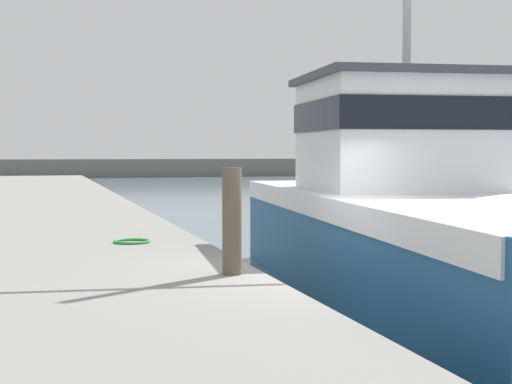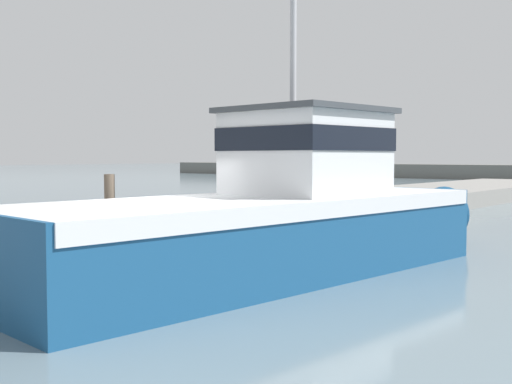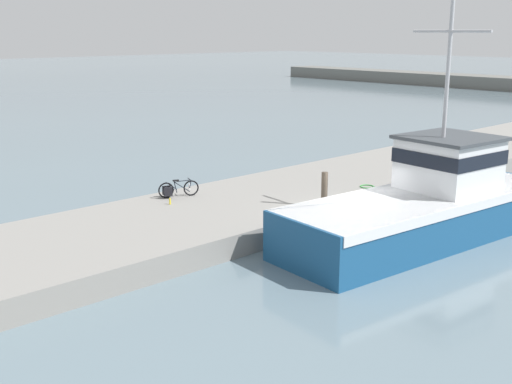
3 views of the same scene
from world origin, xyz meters
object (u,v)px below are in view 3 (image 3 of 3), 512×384
(water_bottle_on_curb, at_px, (170,201))
(mooring_post, at_px, (324,189))
(fishing_boat_main, at_px, (432,203))
(water_bottle_by_bike, at_px, (189,187))
(bicycle_touring, at_px, (175,189))

(water_bottle_on_curb, bearing_deg, mooring_post, 44.61)
(fishing_boat_main, height_order, water_bottle_by_bike, fishing_boat_main)
(bicycle_touring, relative_size, water_bottle_on_curb, 6.48)
(water_bottle_on_curb, height_order, water_bottle_by_bike, water_bottle_on_curb)
(bicycle_touring, bearing_deg, fishing_boat_main, 53.21)
(fishing_boat_main, distance_m, mooring_post, 3.89)
(water_bottle_on_curb, bearing_deg, fishing_boat_main, 38.34)
(mooring_post, height_order, water_bottle_on_curb, mooring_post)
(water_bottle_on_curb, bearing_deg, bicycle_touring, 134.17)
(bicycle_touring, xyz_separation_m, water_bottle_on_curb, (0.76, -0.78, -0.20))
(mooring_post, bearing_deg, bicycle_touring, -146.03)
(bicycle_touring, relative_size, water_bottle_by_bike, 6.72)
(bicycle_touring, height_order, mooring_post, mooring_post)
(mooring_post, xyz_separation_m, water_bottle_on_curb, (-4.14, -4.08, -0.53))
(mooring_post, bearing_deg, water_bottle_by_bike, -159.34)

